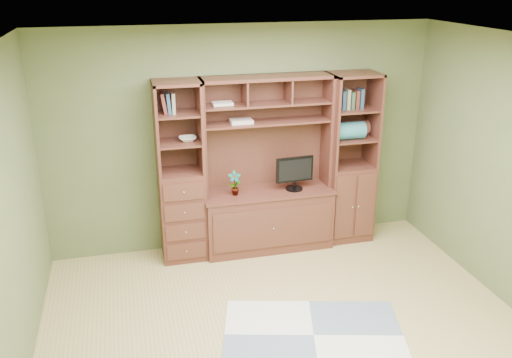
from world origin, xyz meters
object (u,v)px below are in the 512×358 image
object	(u,v)px
center_hutch	(268,167)
monitor	(295,167)
right_tower	(350,159)
left_tower	(181,173)

from	to	relation	value
center_hutch	monitor	bearing A→B (deg)	-6.49
center_hutch	right_tower	world-z (taller)	same
right_tower	center_hutch	bearing A→B (deg)	-177.77
center_hutch	monitor	distance (m)	0.31
left_tower	right_tower	bearing A→B (deg)	0.00
left_tower	right_tower	world-z (taller)	same
left_tower	monitor	bearing A→B (deg)	-3.28
left_tower	monitor	world-z (taller)	left_tower
right_tower	left_tower	bearing A→B (deg)	180.00
left_tower	right_tower	xyz separation A→B (m)	(2.02, 0.00, 0.00)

